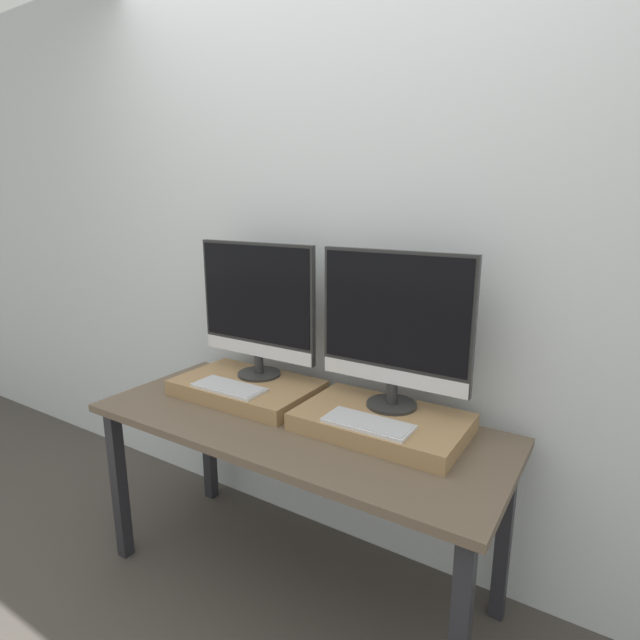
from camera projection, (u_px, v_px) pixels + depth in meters
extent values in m
plane|color=#423D38|center=(244.00, 639.00, 1.77)|extent=(12.00, 12.00, 0.00)
cube|color=silver|center=(348.00, 254.00, 2.05)|extent=(8.00, 0.04, 2.60)
cube|color=brown|center=(295.00, 424.00, 1.87)|extent=(1.58, 0.65, 0.03)
cube|color=#232328|center=(119.00, 484.00, 2.11)|extent=(0.05, 0.05, 0.68)
cube|color=#232328|center=(209.00, 436.00, 2.55)|extent=(0.05, 0.05, 0.68)
cube|color=#232328|center=(504.00, 535.00, 1.79)|extent=(0.05, 0.05, 0.68)
cube|color=#99754C|center=(247.00, 388.00, 2.10)|extent=(0.59, 0.37, 0.06)
cylinder|color=#282828|center=(259.00, 374.00, 2.16)|extent=(0.19, 0.19, 0.01)
cylinder|color=#282828|center=(259.00, 364.00, 2.15)|extent=(0.04, 0.04, 0.08)
cube|color=#282828|center=(257.00, 300.00, 2.08)|extent=(0.57, 0.02, 0.48)
cube|color=black|center=(255.00, 294.00, 2.06)|extent=(0.54, 0.00, 0.40)
cube|color=silver|center=(256.00, 350.00, 2.12)|extent=(0.56, 0.00, 0.06)
cube|color=silver|center=(229.00, 387.00, 2.00)|extent=(0.30, 0.13, 0.01)
cube|color=#B2B2B7|center=(229.00, 386.00, 2.00)|extent=(0.29, 0.12, 0.00)
cube|color=#99754C|center=(382.00, 422.00, 1.78)|extent=(0.59, 0.37, 0.06)
cylinder|color=#282828|center=(392.00, 404.00, 1.84)|extent=(0.19, 0.19, 0.01)
cylinder|color=#282828|center=(392.00, 393.00, 1.83)|extent=(0.04, 0.04, 0.08)
cube|color=#282828|center=(395.00, 319.00, 1.76)|extent=(0.57, 0.02, 0.48)
cube|color=black|center=(393.00, 311.00, 1.74)|extent=(0.54, 0.00, 0.40)
cube|color=silver|center=(391.00, 377.00, 1.80)|extent=(0.56, 0.00, 0.06)
cube|color=silver|center=(368.00, 424.00, 1.68)|extent=(0.30, 0.13, 0.01)
cube|color=#B2B2B7|center=(368.00, 421.00, 1.68)|extent=(0.29, 0.12, 0.00)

